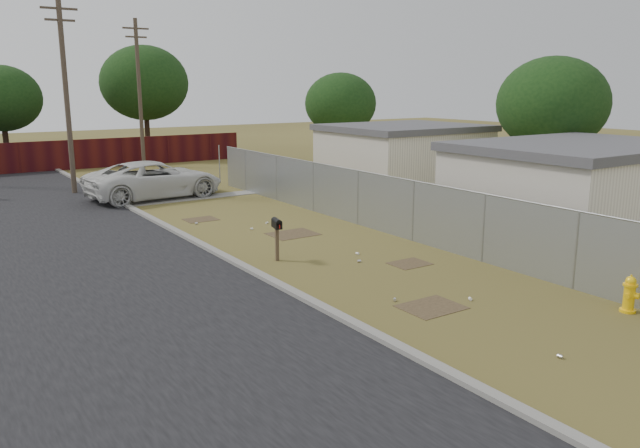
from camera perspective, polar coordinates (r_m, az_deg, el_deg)
ground at (r=18.95m, az=1.44°, el=-2.81°), size 120.00×120.00×0.00m
street at (r=23.83m, az=-23.79°, el=-0.65°), size 15.10×60.00×0.12m
chainlink_fence at (r=21.42m, az=6.71°, el=1.10°), size 0.10×27.06×2.02m
privacy_fence at (r=40.41m, az=-27.18°, el=5.32°), size 30.00×0.12×1.80m
utility_poles at (r=36.26m, az=-23.22°, el=11.04°), size 12.60×8.24×9.00m
houses at (r=27.34m, az=14.48°, el=4.89°), size 9.30×17.24×3.10m
horizon_trees at (r=40.14m, az=-17.58°, el=11.42°), size 33.32×31.94×7.78m
fire_hydrant at (r=15.77m, az=26.45°, el=-5.80°), size 0.43×0.43×0.88m
mailbox at (r=18.10m, az=-3.97°, el=-0.30°), size 0.30×0.55×1.27m
pickup_truck at (r=29.30m, az=-14.86°, el=3.95°), size 6.37×3.39×1.70m
scattered_litter at (r=18.37m, az=1.24°, el=-3.18°), size 2.50×14.79×0.07m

